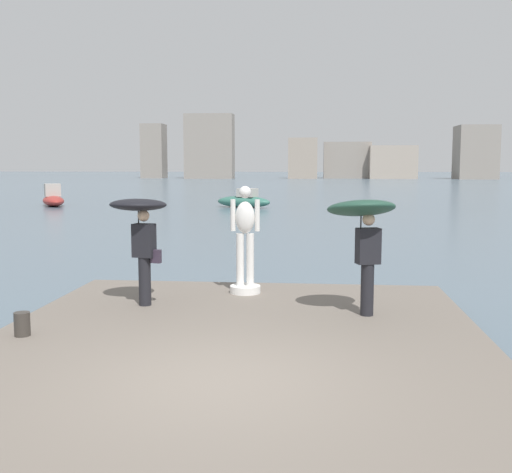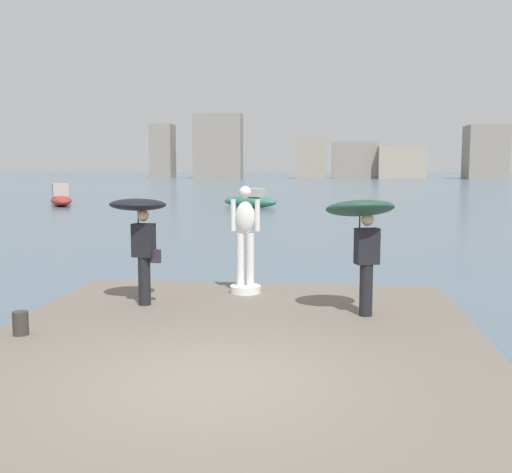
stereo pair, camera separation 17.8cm
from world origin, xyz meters
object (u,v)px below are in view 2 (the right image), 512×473
(mooring_bollard, at_px, (21,323))
(boat_near, at_px, (251,201))
(onlooker_right, at_px, (362,221))
(statue_white_figure, at_px, (245,246))
(boat_far, at_px, (61,199))
(onlooker_left, at_px, (140,221))

(mooring_bollard, relative_size, boat_near, 0.08)
(onlooker_right, distance_m, mooring_bollard, 5.59)
(statue_white_figure, distance_m, boat_far, 35.18)
(statue_white_figure, relative_size, boat_far, 0.48)
(statue_white_figure, relative_size, mooring_bollard, 5.94)
(statue_white_figure, distance_m, boat_near, 30.35)
(statue_white_figure, xyz_separation_m, boat_far, (-17.21, 30.67, -0.83))
(onlooker_left, relative_size, boat_far, 0.44)
(statue_white_figure, xyz_separation_m, boat_near, (-3.51, 30.13, -0.84))
(statue_white_figure, height_order, boat_far, statue_white_figure)
(boat_near, relative_size, boat_far, 0.95)
(onlooker_right, distance_m, boat_near, 32.32)
(onlooker_right, xyz_separation_m, boat_near, (-5.67, 31.78, -1.51))
(statue_white_figure, distance_m, onlooker_left, 2.21)
(onlooker_right, xyz_separation_m, boat_far, (-19.37, 32.32, -1.49))
(onlooker_right, relative_size, mooring_bollard, 5.71)
(mooring_bollard, bearing_deg, statue_white_figure, 49.38)
(statue_white_figure, xyz_separation_m, onlooker_left, (-1.75, -1.22, 0.59))
(statue_white_figure, bearing_deg, mooring_bollard, -130.62)
(boat_near, bearing_deg, onlooker_left, -86.77)
(onlooker_left, xyz_separation_m, boat_far, (-15.46, 31.90, -1.42))
(onlooker_left, distance_m, onlooker_right, 3.93)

